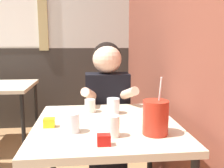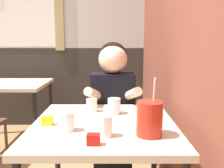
{
  "view_description": "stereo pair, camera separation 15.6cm",
  "coord_description": "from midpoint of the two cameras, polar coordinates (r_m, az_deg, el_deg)",
  "views": [
    {
      "loc": [
        0.62,
        -0.96,
        1.18
      ],
      "look_at": [
        0.78,
        0.58,
        0.92
      ],
      "focal_mm": 40.0,
      "sensor_mm": 36.0,
      "label": 1
    },
    {
      "loc": [
        0.78,
        -0.96,
        1.18
      ],
      "look_at": [
        0.78,
        0.58,
        0.92
      ],
      "focal_mm": 40.0,
      "sensor_mm": 36.0,
      "label": 2
    }
  ],
  "objects": [
    {
      "name": "condiment_mustard",
      "position": [
        1.42,
        -17.27,
        -8.48
      ],
      "size": [
        0.06,
        0.04,
        0.05
      ],
      "color": "yellow",
      "rests_on": "main_table"
    },
    {
      "name": "glass_far_side",
      "position": [
        1.65,
        -7.74,
        -4.98
      ],
      "size": [
        0.07,
        0.07,
        0.09
      ],
      "color": "silver",
      "rests_on": "main_table"
    },
    {
      "name": "condiment_ketchup",
      "position": [
        1.14,
        -5.91,
        -12.66
      ],
      "size": [
        0.06,
        0.04,
        0.05
      ],
      "color": "#B7140F",
      "rests_on": "main_table"
    },
    {
      "name": "person_seated",
      "position": [
        2.0,
        -3.33,
        -5.93
      ],
      "size": [
        0.42,
        0.42,
        1.18
      ],
      "color": "black",
      "rests_on": "ground_plane"
    },
    {
      "name": "glass_center",
      "position": [
        1.23,
        -3.46,
        -9.64
      ],
      "size": [
        0.07,
        0.07,
        0.1
      ],
      "color": "silver",
      "rests_on": "main_table"
    },
    {
      "name": "cocktail_pitcher",
      "position": [
        1.25,
        6.4,
        -7.65
      ],
      "size": [
        0.13,
        0.13,
        0.29
      ],
      "color": "#B22819",
      "rests_on": "main_table"
    },
    {
      "name": "glass_by_brick",
      "position": [
        1.31,
        -12.48,
        -8.71
      ],
      "size": [
        0.07,
        0.07,
        0.1
      ],
      "color": "silver",
      "rests_on": "main_table"
    },
    {
      "name": "brick_wall_right",
      "position": [
        2.28,
        8.1,
        13.78
      ],
      "size": [
        0.08,
        4.49,
        2.7
      ],
      "color": "brown",
      "rests_on": "ground_plane"
    },
    {
      "name": "main_table",
      "position": [
        1.47,
        -4.4,
        -11.61
      ],
      "size": [
        0.81,
        0.84,
        0.72
      ],
      "color": "beige",
      "rests_on": "ground_plane"
    },
    {
      "name": "glass_near_pitcher",
      "position": [
        1.61,
        -2.51,
        -5.07
      ],
      "size": [
        0.08,
        0.08,
        0.1
      ],
      "color": "silver",
      "rests_on": "main_table"
    },
    {
      "name": "back_wall",
      "position": [
        3.55,
        -17.88,
        11.97
      ],
      "size": [
        5.42,
        0.09,
        2.7
      ],
      "color": "silver",
      "rests_on": "ground_plane"
    }
  ]
}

